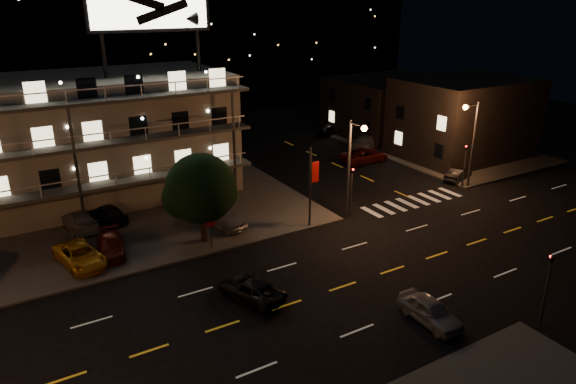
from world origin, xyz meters
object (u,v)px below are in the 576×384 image
road_car_east (430,311)px  side_car_0 (458,174)px  lot_car_2 (80,255)px  tree (200,191)px  road_car_west (251,289)px  lot_car_7 (79,220)px  lot_car_4 (221,217)px

road_car_east → side_car_0: bearing=40.0°
road_car_east → lot_car_2: bearing=134.5°
tree → road_car_west: 9.02m
tree → road_car_west: size_ratio=1.48×
lot_car_7 → side_car_0: size_ratio=1.28×
tree → lot_car_7: 10.42m
lot_car_2 → road_car_west: bearing=-61.3°
side_car_0 → lot_car_2: bearing=69.4°
lot_car_7 → road_car_east: 26.31m
side_car_0 → road_car_east: 24.75m
side_car_0 → road_car_east: bearing=109.3°
lot_car_4 → lot_car_7: bearing=130.0°
lot_car_2 → lot_car_4: bearing=-7.5°
lot_car_7 → road_car_west: 16.59m
lot_car_4 → road_car_west: bearing=-125.6°
lot_car_4 → side_car_0: lot_car_4 is taller
lot_car_2 → lot_car_7: bearing=68.7°
lot_car_2 → road_car_west: size_ratio=1.09×
lot_car_4 → road_car_east: bearing=-95.7°
lot_car_2 → lot_car_4: size_ratio=1.08×
lot_car_2 → side_car_0: size_ratio=1.26×
lot_car_4 → lot_car_7: size_ratio=0.91×
lot_car_7 → lot_car_4: bearing=145.6°
lot_car_2 → road_car_east: 22.21m
road_car_east → lot_car_7: bearing=124.1°
lot_car_2 → road_car_west: lot_car_2 is taller
lot_car_2 → lot_car_4: 10.42m
lot_car_2 → lot_car_7: 6.01m
tree → lot_car_2: 8.90m
lot_car_2 → lot_car_4: (10.39, 0.83, 0.09)m
road_car_east → road_car_west: road_car_east is taller
tree → side_car_0: (26.27, 0.11, -3.39)m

